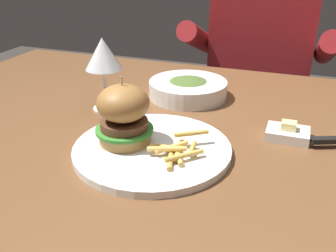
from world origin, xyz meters
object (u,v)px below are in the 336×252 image
at_px(butter_dish, 288,133).
at_px(diner_person, 256,94).
at_px(soup_bowl, 188,88).
at_px(wine_glass, 103,56).
at_px(burger_sandwich, 124,114).
at_px(main_plate, 152,149).

distance_m(butter_dish, diner_person, 0.75).
height_order(butter_dish, soup_bowl, soup_bowl).
distance_m(wine_glass, soup_bowl, 0.23).
xyz_separation_m(burger_sandwich, butter_dish, (0.28, 0.14, -0.06)).
xyz_separation_m(wine_glass, soup_bowl, (0.15, 0.14, -0.10)).
xyz_separation_m(main_plate, butter_dish, (0.23, 0.14, 0.00)).
height_order(burger_sandwich, diner_person, diner_person).
distance_m(soup_bowl, diner_person, 0.60).
distance_m(main_plate, burger_sandwich, 0.08).
distance_m(main_plate, diner_person, 0.88).
height_order(soup_bowl, diner_person, diner_person).
bearing_deg(diner_person, main_plate, -96.16).
height_order(wine_glass, diner_person, diner_person).
distance_m(butter_dish, soup_bowl, 0.30).
height_order(main_plate, burger_sandwich, burger_sandwich).
bearing_deg(soup_bowl, wine_glass, -137.63).
bearing_deg(wine_glass, soup_bowl, 42.37).
bearing_deg(soup_bowl, diner_person, 78.37).
bearing_deg(main_plate, butter_dish, 31.85).
bearing_deg(burger_sandwich, main_plate, 1.71).
bearing_deg(wine_glass, burger_sandwich, -51.81).
relative_size(wine_glass, soup_bowl, 0.86).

